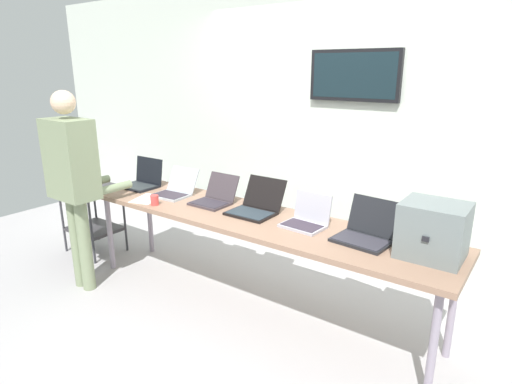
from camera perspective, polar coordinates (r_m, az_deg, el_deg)
ground at (r=3.72m, az=-0.89°, el=-15.02°), size 8.00×8.00×0.04m
back_wall at (r=4.17m, az=8.49°, el=8.83°), size 8.00×0.11×2.75m
workbench at (r=3.39m, az=-0.94°, el=-3.99°), size 3.21×0.70×0.79m
equipment_box at (r=2.82m, az=22.69°, el=-4.76°), size 0.38×0.34×0.35m
laptop_station_0 at (r=4.34m, az=-15.01°, el=1.54°), size 0.36×0.31×0.27m
laptop_station_1 at (r=3.98m, az=-10.78°, el=0.37°), size 0.33×0.37×0.23m
laptop_station_2 at (r=3.68m, az=-5.59°, el=-0.68°), size 0.32×0.34×0.23m
laptop_station_3 at (r=3.43m, az=0.01°, el=-1.83°), size 0.36×0.39×0.26m
laptop_station_4 at (r=3.16m, az=6.79°, el=-3.59°), size 0.32×0.28×0.23m
laptop_station_5 at (r=2.99m, az=14.59°, el=-5.14°), size 0.39×0.38×0.27m
person at (r=3.91m, az=-23.35°, el=2.35°), size 0.44×0.59×1.75m
coffee_mug at (r=3.72m, az=-13.46°, el=-1.07°), size 0.07×0.07×0.09m
paper_sheet at (r=3.92m, az=-14.37°, el=-0.88°), size 0.29×0.34×0.00m
storage_cart at (r=4.83m, az=-21.11°, el=-2.06°), size 0.56×0.44×0.73m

